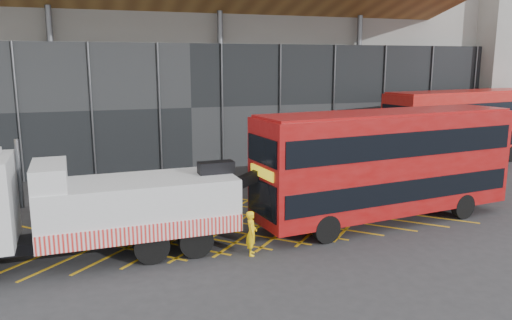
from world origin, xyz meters
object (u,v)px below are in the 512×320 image
object	(u,v)px
recovery_truck	(79,206)
worker	(251,233)
bus_towed	(386,161)
bus_second	(463,123)

from	to	relation	value
recovery_truck	worker	world-z (taller)	recovery_truck
bus_towed	bus_second	bearing A→B (deg)	31.11
bus_towed	bus_second	world-z (taller)	bus_second
bus_second	worker	distance (m)	22.08
recovery_truck	worker	xyz separation A→B (m)	(5.81, -1.49, -1.14)
bus_second	worker	bearing A→B (deg)	-157.50
bus_second	recovery_truck	bearing A→B (deg)	-166.70
recovery_truck	bus_second	world-z (taller)	bus_second
bus_towed	worker	size ratio (longest dim) A/B	7.35
recovery_truck	bus_second	xyz separation A→B (m)	(24.73, 9.74, 0.78)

